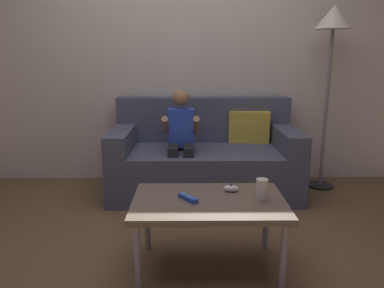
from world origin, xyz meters
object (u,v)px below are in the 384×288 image
soda_can (262,190)px  coffee_table (209,206)px  person_seated_on_couch (181,138)px  couch (205,159)px  game_remote_blue_near_edge (188,198)px  floor_lamp (333,32)px  nunchuk_white (231,188)px

soda_can → coffee_table: bearing=178.4°
person_seated_on_couch → coffee_table: (0.18, -1.10, -0.15)m
couch → soda_can: size_ratio=13.32×
game_remote_blue_near_edge → couch: bearing=83.3°
floor_lamp → couch: bearing=-174.9°
person_seated_on_couch → couch: bearing=40.1°
person_seated_on_couch → soda_can: bearing=-67.0°
person_seated_on_couch → coffee_table: person_seated_on_couch is taller
couch → coffee_table: bearing=-91.5°
nunchuk_white → coffee_table: bearing=-138.6°
game_remote_blue_near_edge → floor_lamp: bearing=47.8°
game_remote_blue_near_edge → soda_can: soda_can is taller
coffee_table → nunchuk_white: 0.19m
person_seated_on_couch → game_remote_blue_near_edge: bearing=-86.9°
person_seated_on_couch → game_remote_blue_near_edge: (0.06, -1.10, -0.10)m
couch → floor_lamp: size_ratio=0.99×
nunchuk_white → couch: bearing=95.1°
couch → game_remote_blue_near_edge: bearing=-96.7°
soda_can → floor_lamp: floor_lamp is taller
couch → floor_lamp: (1.10, 0.10, 1.11)m
person_seated_on_couch → coffee_table: bearing=-80.8°
floor_lamp → person_seated_on_couch: bearing=-168.1°
game_remote_blue_near_edge → nunchuk_white: 0.29m
coffee_table → game_remote_blue_near_edge: (-0.12, -0.01, 0.05)m
couch → person_seated_on_couch: size_ratio=1.74×
nunchuk_white → soda_can: bearing=-40.1°
game_remote_blue_near_edge → floor_lamp: size_ratio=0.08×
soda_can → floor_lamp: size_ratio=0.07×
coffee_table → floor_lamp: 2.06m
couch → person_seated_on_couch: 0.37m
person_seated_on_couch → nunchuk_white: bearing=-72.1°
game_remote_blue_near_edge → nunchuk_white: bearing=26.5°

